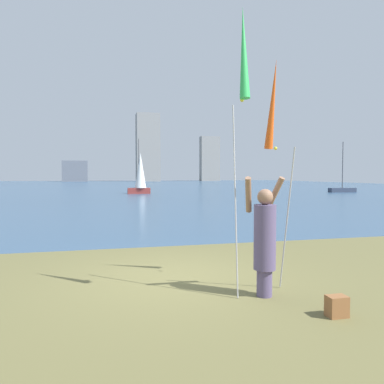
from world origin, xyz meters
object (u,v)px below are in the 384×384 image
Objects in this scene: bag at (337,306)px; sailboat_2 at (140,174)px; kite_flag_right at (273,109)px; kite_flag_left at (243,60)px; person at (265,238)px; sailboat_0 at (342,189)px.

bag is 0.05× the size of sailboat_2.
kite_flag_left is at bearing -136.16° from kite_flag_right.
sailboat_2 is at bearing 69.60° from person.
sailboat_2 is (0.73, 34.76, 1.95)m from bag.
kite_flag_left is at bearing 140.89° from bag.
person is 0.49× the size of kite_flag_right.
sailboat_0 reaches higher than person.
person is at bearing 119.87° from bag.
sailboat_2 is (-22.80, 2.25, 1.75)m from sailboat_0.
kite_flag_left is 1.13× the size of kite_flag_right.
person is 6.64× the size of bag.
sailboat_2 is at bearing 88.47° from kite_flag_right.
bag is (0.15, -1.78, -3.06)m from kite_flag_right.
bag is at bearing -85.21° from kite_flag_right.
sailboat_2 reaches higher than sailboat_0.
kite_flag_right is (0.47, 0.70, 2.24)m from person.
kite_flag_right is at bearing -91.53° from sailboat_2.
sailboat_2 reaches higher than bag.
sailboat_2 is (1.81, 33.88, -1.66)m from kite_flag_left.
sailboat_0 reaches higher than kite_flag_left.
sailboat_2 reaches higher than kite_flag_right.
sailboat_0 is (24.14, 31.44, -0.63)m from person.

